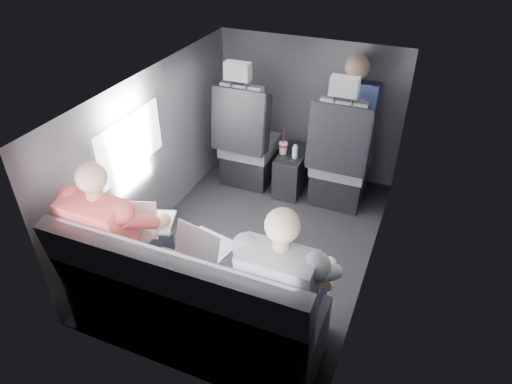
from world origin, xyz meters
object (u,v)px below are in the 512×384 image
at_px(laptop_white, 141,221).
at_px(passenger_front_right, 351,116).
at_px(soda_cup, 283,148).
at_px(laptop_silver, 205,244).
at_px(laptop_black, 297,272).
at_px(front_seat_left, 247,146).
at_px(center_console, 292,171).
at_px(front_seat_right, 340,164).
at_px(passenger_rear_left, 118,237).
at_px(passenger_rear_right, 286,286).
at_px(rear_bench, 192,308).
at_px(water_bottle, 295,152).

xyz_separation_m(laptop_white, passenger_front_right, (0.96, 1.88, 0.12)).
relative_size(soda_cup, laptop_silver, 0.71).
relative_size(laptop_white, laptop_black, 1.27).
distance_m(front_seat_left, center_console, 0.49).
bearing_deg(front_seat_right, laptop_black, -85.29).
bearing_deg(front_seat_right, passenger_rear_left, -119.11).
height_order(laptop_silver, passenger_rear_right, passenger_rear_right).
distance_m(front_seat_left, passenger_front_right, 1.01).
xyz_separation_m(rear_bench, passenger_rear_left, (-0.56, 0.10, 0.32)).
xyz_separation_m(laptop_white, passenger_rear_right, (1.07, -0.18, -0.01)).
bearing_deg(passenger_rear_right, front_seat_right, 93.71).
xyz_separation_m(laptop_silver, passenger_front_right, (0.47, 1.92, 0.13)).
height_order(front_seat_left, soda_cup, front_seat_left).
xyz_separation_m(front_seat_left, center_console, (0.45, 0.04, -0.20)).
bearing_deg(laptop_white, rear_bench, -28.66).
bearing_deg(front_seat_right, front_seat_left, 180.00).
relative_size(laptop_black, passenger_rear_left, 0.28).
height_order(rear_bench, water_bottle, rear_bench).
xyz_separation_m(water_bottle, laptop_white, (-0.55, -1.57, 0.17)).
height_order(water_bottle, passenger_front_right, passenger_front_right).
height_order(front_seat_right, center_console, front_seat_right).
bearing_deg(center_console, passenger_rear_right, -72.92).
height_order(front_seat_left, center_console, front_seat_left).
bearing_deg(passenger_front_right, passenger_rear_left, -116.08).
relative_size(water_bottle, laptop_white, 0.33).
height_order(soda_cup, laptop_white, laptop_white).
relative_size(passenger_rear_right, passenger_front_right, 1.38).
height_order(rear_bench, laptop_silver, rear_bench).
height_order(center_console, laptop_silver, laptop_silver).
distance_m(center_console, laptop_black, 1.87).
distance_m(water_bottle, laptop_white, 1.67).
relative_size(center_console, laptop_silver, 1.35).
bearing_deg(laptop_silver, rear_bench, -87.09).
xyz_separation_m(front_seat_left, laptop_silver, (0.44, -1.67, 0.23)).
xyz_separation_m(water_bottle, passenger_front_right, (0.41, 0.32, 0.29)).
bearing_deg(front_seat_right, passenger_rear_right, -86.29).
bearing_deg(passenger_rear_right, water_bottle, 106.61).
height_order(front_seat_left, passenger_rear_left, front_seat_left).
height_order(front_seat_left, laptop_silver, front_seat_left).
xyz_separation_m(rear_bench, soda_cup, (-0.08, 1.88, 0.16)).
bearing_deg(front_seat_right, soda_cup, -177.97).
distance_m(soda_cup, passenger_rear_left, 1.86).
relative_size(laptop_black, passenger_rear_right, 0.28).
xyz_separation_m(laptop_black, passenger_rear_right, (-0.02, -0.13, -0.00)).
bearing_deg(laptop_white, soda_cup, 75.17).
bearing_deg(rear_bench, soda_cup, 92.46).
bearing_deg(front_seat_left, front_seat_right, 0.00).
bearing_deg(laptop_silver, laptop_black, -1.06).
height_order(front_seat_left, rear_bench, front_seat_left).
bearing_deg(center_console, laptop_black, -71.10).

